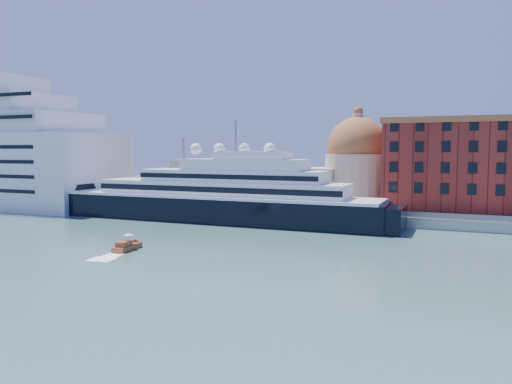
% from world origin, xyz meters
% --- Properties ---
extents(ground, '(400.00, 400.00, 0.00)m').
position_xyz_m(ground, '(0.00, 0.00, 0.00)').
color(ground, '#39635F').
rests_on(ground, ground).
extents(quay, '(180.00, 10.00, 2.50)m').
position_xyz_m(quay, '(0.00, 34.00, 1.25)').
color(quay, gray).
rests_on(quay, ground).
extents(land, '(260.00, 72.00, 2.00)m').
position_xyz_m(land, '(0.00, 75.00, 1.00)').
color(land, slate).
rests_on(land, ground).
extents(quay_fence, '(180.00, 0.10, 1.20)m').
position_xyz_m(quay_fence, '(0.00, 29.50, 3.10)').
color(quay_fence, slate).
rests_on(quay_fence, quay).
extents(superyacht, '(94.70, 13.13, 28.30)m').
position_xyz_m(superyacht, '(-8.75, 23.00, 4.88)').
color(superyacht, black).
rests_on(superyacht, ground).
extents(service_barge, '(12.49, 4.98, 2.75)m').
position_xyz_m(service_barge, '(-49.00, 20.32, 0.79)').
color(service_barge, white).
rests_on(service_barge, ground).
extents(water_taxi, '(2.84, 6.72, 3.10)m').
position_xyz_m(water_taxi, '(-3.02, -14.41, 0.74)').
color(water_taxi, maroon).
rests_on(water_taxi, ground).
extents(warehouse, '(43.00, 19.00, 23.25)m').
position_xyz_m(warehouse, '(52.00, 52.00, 13.79)').
color(warehouse, maroon).
rests_on(warehouse, land).
extents(church, '(66.00, 18.00, 25.50)m').
position_xyz_m(church, '(6.39, 57.72, 10.91)').
color(church, beige).
rests_on(church, land).
extents(lamp_posts, '(120.80, 2.40, 18.00)m').
position_xyz_m(lamp_posts, '(-12.67, 32.27, 9.84)').
color(lamp_posts, slate).
rests_on(lamp_posts, quay).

